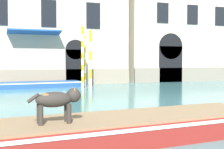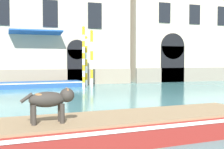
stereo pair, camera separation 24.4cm
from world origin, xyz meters
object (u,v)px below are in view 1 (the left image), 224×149
(mooring_pole_0, at_px, (83,57))
(mooring_pole_1, at_px, (85,61))
(boat_moored_near_palazzo, at_px, (38,84))
(mooring_pole_2, at_px, (91,59))
(boat_foreground, at_px, (132,126))
(dog_on_deck, at_px, (58,100))

(mooring_pole_0, xyz_separation_m, mooring_pole_1, (0.58, 1.65, -0.27))
(boat_moored_near_palazzo, height_order, mooring_pole_2, mooring_pole_2)
(mooring_pole_1, height_order, mooring_pole_2, mooring_pole_2)
(boat_foreground, xyz_separation_m, boat_moored_near_palazzo, (-0.32, 16.16, -0.09))
(mooring_pole_0, bearing_deg, dog_on_deck, -106.89)
(dog_on_deck, height_order, mooring_pole_1, mooring_pole_1)
(dog_on_deck, xyz_separation_m, mooring_pole_2, (5.16, 15.10, 1.00))
(boat_moored_near_palazzo, relative_size, mooring_pole_0, 1.44)
(mooring_pole_1, xyz_separation_m, mooring_pole_2, (0.19, -1.00, 0.17))
(boat_foreground, height_order, mooring_pole_2, mooring_pole_2)
(boat_foreground, relative_size, dog_on_deck, 6.64)
(mooring_pole_1, bearing_deg, boat_foreground, -101.01)
(boat_foreground, relative_size, mooring_pole_2, 1.86)
(boat_foreground, relative_size, mooring_pole_1, 2.03)
(mooring_pole_0, xyz_separation_m, mooring_pole_2, (0.77, 0.65, -0.09))
(boat_foreground, height_order, boat_moored_near_palazzo, boat_foreground)
(dog_on_deck, bearing_deg, mooring_pole_1, 71.67)
(boat_foreground, relative_size, mooring_pole_0, 1.78)
(boat_moored_near_palazzo, bearing_deg, mooring_pole_1, -11.66)
(mooring_pole_0, bearing_deg, boat_moored_near_palazzo, 143.84)
(boat_moored_near_palazzo, bearing_deg, mooring_pole_2, -26.28)
(mooring_pole_0, height_order, mooring_pole_2, mooring_pole_0)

